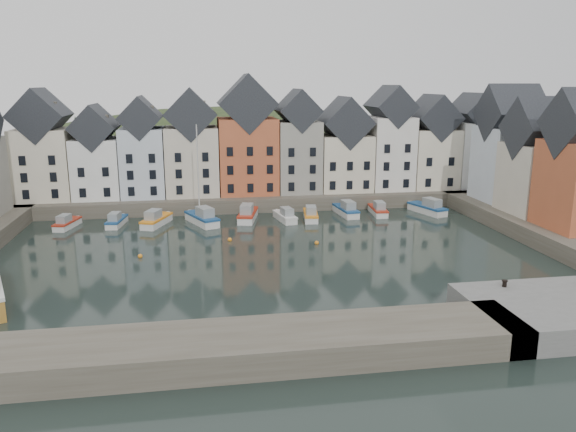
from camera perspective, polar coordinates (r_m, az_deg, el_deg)
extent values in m
plane|color=black|center=(60.33, -1.67, -4.44)|extent=(260.00, 260.00, 0.00)
cube|color=#4C483A|center=(88.99, -4.23, 2.05)|extent=(90.00, 16.00, 2.00)
cube|color=#4C483A|center=(76.65, 26.58, -1.22)|extent=(14.00, 54.00, 2.00)
cube|color=#4C483A|center=(39.15, -12.27, -13.46)|extent=(50.00, 6.00, 2.00)
ellipsoid|color=#26371B|center=(118.92, -5.19, -4.50)|extent=(153.60, 70.40, 64.00)
sphere|color=black|center=(108.50, -12.72, 7.92)|extent=(5.77, 5.77, 5.77)
sphere|color=black|center=(122.48, 6.19, 8.49)|extent=(5.27, 5.27, 5.27)
sphere|color=black|center=(118.35, 10.31, 8.07)|extent=(5.07, 5.07, 5.07)
sphere|color=black|center=(114.71, 1.77, 8.08)|extent=(5.01, 5.01, 5.01)
sphere|color=black|center=(118.09, -24.15, 6.47)|extent=(3.94, 3.94, 3.94)
sphere|color=black|center=(122.97, 7.82, 8.43)|extent=(5.21, 5.21, 5.21)
sphere|color=black|center=(116.41, -4.57, 8.37)|extent=(5.45, 5.45, 5.45)
sphere|color=black|center=(115.12, 14.10, 7.40)|extent=(4.49, 4.49, 4.49)
cube|color=#EDE2C6|center=(88.41, -23.43, 4.87)|extent=(7.67, 8.00, 10.07)
cube|color=black|center=(87.77, -23.85, 9.34)|extent=(7.67, 8.16, 7.67)
cube|color=white|center=(87.01, -18.74, 4.66)|extent=(6.56, 8.00, 8.61)
cube|color=black|center=(86.38, -19.03, 8.54)|extent=(6.56, 8.16, 6.56)
cube|color=silver|center=(86.07, -14.47, 5.33)|extent=(6.20, 8.00, 10.02)
cube|color=black|center=(85.44, -14.72, 9.67)|extent=(6.20, 8.16, 6.20)
cube|color=beige|center=(85.70, -9.72, 5.55)|extent=(7.70, 8.00, 10.08)
cube|color=black|center=(85.05, -9.90, 10.19)|extent=(7.70, 8.16, 7.70)
cube|color=#C15C37|center=(85.95, -4.14, 6.13)|extent=(8.69, 8.00, 11.28)
cube|color=black|center=(85.32, -4.23, 11.33)|extent=(8.69, 8.16, 8.69)
cube|color=gray|center=(87.00, 0.95, 6.09)|extent=(6.43, 8.00, 10.78)
cube|color=black|center=(86.39, 0.97, 10.69)|extent=(6.43, 8.16, 6.43)
cube|color=beige|center=(88.72, 5.62, 5.44)|extent=(7.88, 8.00, 8.56)
cube|color=black|center=(88.08, 5.71, 9.46)|extent=(7.88, 8.16, 7.88)
cube|color=white|center=(90.69, 10.16, 6.34)|extent=(6.50, 8.00, 11.27)
cube|color=black|center=(90.11, 10.35, 10.91)|extent=(6.50, 8.16, 6.50)
cube|color=#EDE2C6|center=(93.35, 14.22, 5.73)|extent=(7.23, 8.00, 9.32)
cube|color=black|center=(92.76, 14.45, 9.68)|extent=(7.23, 8.16, 7.23)
cube|color=white|center=(96.21, 18.01, 6.00)|extent=(6.18, 8.00, 10.32)
cube|color=black|center=(95.65, 18.30, 9.98)|extent=(6.18, 8.16, 6.18)
cube|color=silver|center=(85.88, 21.37, 4.94)|extent=(7.47, 8.00, 10.38)
cube|color=black|center=(85.23, 21.79, 9.70)|extent=(7.62, 8.00, 8.00)
cube|color=beige|center=(79.27, 24.22, 3.49)|extent=(8.14, 8.00, 8.89)
cube|color=black|center=(78.55, 24.67, 8.10)|extent=(8.30, 8.00, 8.00)
sphere|color=orange|center=(67.56, -5.93, -2.41)|extent=(0.50, 0.50, 0.50)
sphere|color=orange|center=(65.98, 2.93, -2.74)|extent=(0.50, 0.50, 0.50)
sphere|color=orange|center=(63.02, -14.79, -3.97)|extent=(0.50, 0.50, 0.50)
cube|color=silver|center=(78.80, -21.48, -0.88)|extent=(2.78, 5.45, 0.96)
cube|color=#AD2C18|center=(78.68, -21.52, -0.51)|extent=(2.89, 5.57, 0.22)
cube|color=gray|center=(77.88, -21.80, -0.27)|extent=(1.69, 2.32, 1.05)
cube|color=silver|center=(77.80, -16.99, -0.69)|extent=(2.35, 5.50, 0.98)
cube|color=navy|center=(77.68, -17.02, -0.31)|extent=(2.45, 5.62, 0.22)
cube|color=gray|center=(76.81, -17.20, -0.07)|extent=(1.54, 2.29, 1.07)
cube|color=silver|center=(76.56, -13.19, -0.64)|extent=(3.97, 6.51, 1.15)
cube|color=orange|center=(76.42, -13.21, -0.18)|extent=(4.12, 6.66, 0.26)
cube|color=gray|center=(75.45, -13.53, 0.11)|extent=(2.25, 2.86, 1.25)
cube|color=silver|center=(76.14, -8.73, -0.49)|extent=(4.60, 7.14, 1.26)
cube|color=navy|center=(75.97, -8.75, 0.02)|extent=(4.76, 7.31, 0.29)
cube|color=gray|center=(74.90, -8.45, 0.37)|extent=(2.56, 3.16, 1.38)
cylinder|color=silver|center=(75.48, -9.12, 4.40)|extent=(0.16, 0.16, 12.62)
cube|color=silver|center=(77.61, -4.09, -0.11)|extent=(3.42, 6.91, 1.22)
cube|color=#AD2C18|center=(77.46, -4.10, 0.37)|extent=(3.56, 7.07, 0.28)
cube|color=gray|center=(76.35, -4.21, 0.69)|extent=(2.10, 2.93, 1.33)
cube|color=silver|center=(77.00, -0.32, -0.23)|extent=(2.63, 5.71, 1.01)
cube|color=silver|center=(76.87, -0.32, 0.17)|extent=(2.74, 5.84, 0.23)
cube|color=gray|center=(75.99, -0.11, 0.44)|extent=(1.66, 2.40, 1.10)
cube|color=silver|center=(77.72, 2.31, -0.10)|extent=(2.55, 5.95, 1.06)
cube|color=orange|center=(77.59, 2.31, 0.31)|extent=(2.66, 6.08, 0.24)
cube|color=gray|center=(76.62, 2.35, 0.59)|extent=(1.66, 2.47, 1.15)
cube|color=silver|center=(80.73, 5.88, 0.37)|extent=(2.44, 6.37, 1.14)
cube|color=navy|center=(80.59, 5.89, 0.80)|extent=(2.56, 6.51, 0.26)
cube|color=gray|center=(79.60, 6.14, 1.10)|extent=(1.68, 2.62, 1.25)
cube|color=silver|center=(81.73, 9.10, 0.41)|extent=(2.18, 5.79, 1.04)
cube|color=#AD2C18|center=(81.60, 9.12, 0.80)|extent=(2.29, 5.91, 0.24)
cube|color=gray|center=(80.68, 9.27, 1.06)|extent=(1.51, 2.37, 1.13)
cube|color=silver|center=(83.89, 13.94, 0.55)|extent=(3.87, 6.80, 1.19)
cube|color=navy|center=(83.75, 13.96, 0.98)|extent=(4.01, 6.96, 0.27)
cube|color=gray|center=(82.90, 14.43, 1.29)|extent=(2.25, 2.95, 1.30)
cylinder|color=black|center=(50.12, 21.14, -6.44)|extent=(0.36, 0.36, 0.50)
cylinder|color=black|center=(50.03, 21.17, -6.15)|extent=(0.48, 0.48, 0.08)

